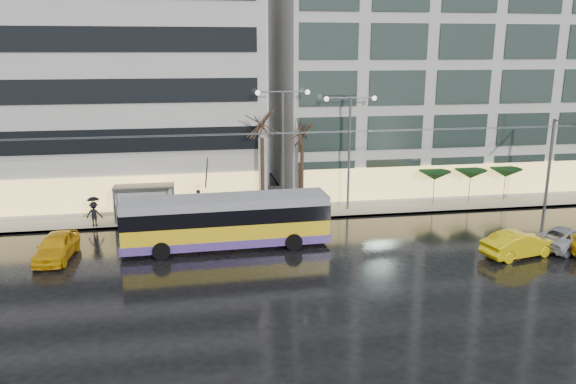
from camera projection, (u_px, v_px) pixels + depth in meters
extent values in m
plane|color=black|center=(278.00, 269.00, 31.48)|extent=(140.00, 140.00, 0.00)
cube|color=gray|center=(277.00, 202.00, 45.16)|extent=(80.00, 10.00, 0.15)
cube|color=slate|center=(287.00, 219.00, 40.43)|extent=(80.00, 0.10, 0.15)
cube|color=#ABA8A3|center=(42.00, 60.00, 44.29)|extent=(34.00, 14.00, 22.00)
cube|color=#ABA8A3|center=(458.00, 41.00, 49.56)|extent=(32.00, 14.00, 25.00)
cube|color=yellow|center=(227.00, 231.00, 34.71)|extent=(12.61, 3.01, 1.57)
cube|color=#53378A|center=(227.00, 239.00, 34.84)|extent=(12.66, 3.05, 0.52)
cube|color=black|center=(226.00, 213.00, 34.43)|extent=(12.63, 3.03, 0.94)
cube|color=gray|center=(226.00, 201.00, 34.25)|extent=(12.61, 3.01, 0.52)
cube|color=black|center=(325.00, 210.00, 35.67)|extent=(0.14, 2.40, 1.36)
cube|color=black|center=(120.00, 221.00, 33.26)|extent=(0.14, 2.40, 1.36)
cylinder|color=black|center=(285.00, 229.00, 36.86)|extent=(1.06, 0.40, 1.04)
cylinder|color=black|center=(294.00, 242.00, 34.37)|extent=(1.06, 0.40, 1.04)
cylinder|color=black|center=(162.00, 237.00, 35.33)|extent=(1.06, 0.40, 1.04)
cylinder|color=black|center=(161.00, 251.00, 32.85)|extent=(1.06, 0.40, 1.04)
cylinder|color=#595B60|center=(207.00, 174.00, 34.61)|extent=(0.19, 3.89, 2.75)
cylinder|color=#595B60|center=(206.00, 173.00, 35.11)|extent=(0.19, 3.89, 2.75)
cylinder|color=#595B60|center=(549.00, 165.00, 42.28)|extent=(0.24, 0.24, 7.00)
cylinder|color=#595B60|center=(280.00, 134.00, 35.45)|extent=(42.00, 0.04, 0.04)
cylinder|color=#595B60|center=(279.00, 133.00, 35.93)|extent=(42.00, 0.04, 0.04)
cube|color=#595B60|center=(144.00, 186.00, 39.58)|extent=(4.20, 1.60, 0.12)
cube|color=silver|center=(146.00, 201.00, 40.56)|extent=(4.00, 0.05, 2.20)
cube|color=white|center=(115.00, 205.00, 39.56)|extent=(0.10, 1.40, 2.20)
cylinder|color=#595B60|center=(115.00, 207.00, 38.90)|extent=(0.10, 0.10, 2.40)
cylinder|color=#595B60|center=(117.00, 202.00, 40.23)|extent=(0.10, 0.10, 2.40)
cylinder|color=#595B60|center=(173.00, 205.00, 39.54)|extent=(0.10, 0.10, 2.40)
cylinder|color=#595B60|center=(174.00, 200.00, 40.88)|extent=(0.10, 0.10, 2.40)
cylinder|color=#595B60|center=(283.00, 153.00, 40.97)|extent=(0.18, 0.18, 9.00)
cylinder|color=#595B60|center=(270.00, 92.00, 39.73)|extent=(1.80, 0.10, 0.10)
cylinder|color=#595B60|center=(295.00, 92.00, 40.02)|extent=(1.80, 0.10, 0.10)
sphere|color=#FFF2CC|center=(258.00, 93.00, 39.60)|extent=(0.36, 0.36, 0.36)
sphere|color=#FFF2CC|center=(308.00, 92.00, 40.18)|extent=(0.36, 0.36, 0.36)
cylinder|color=#595B60|center=(349.00, 154.00, 41.84)|extent=(0.18, 0.18, 8.50)
cylinder|color=#595B60|center=(339.00, 98.00, 40.66)|extent=(1.80, 0.10, 0.10)
cylinder|color=#595B60|center=(362.00, 98.00, 40.95)|extent=(1.80, 0.10, 0.10)
sphere|color=#FFF2CC|center=(326.00, 99.00, 40.53)|extent=(0.36, 0.36, 0.36)
sphere|color=#FFF2CC|center=(374.00, 98.00, 41.11)|extent=(0.36, 0.36, 0.36)
cylinder|color=black|center=(263.00, 176.00, 41.34)|extent=(0.28, 0.28, 5.60)
cylinder|color=black|center=(302.00, 178.00, 42.10)|extent=(0.28, 0.28, 4.90)
cylinder|color=#595B60|center=(434.00, 190.00, 43.94)|extent=(0.06, 0.06, 2.20)
cone|color=black|center=(435.00, 175.00, 43.64)|extent=(2.50, 2.50, 0.70)
cylinder|color=#595B60|center=(469.00, 189.00, 44.42)|extent=(0.06, 0.06, 2.20)
cone|color=black|center=(471.00, 174.00, 44.12)|extent=(2.50, 2.50, 0.70)
cylinder|color=#595B60|center=(504.00, 187.00, 44.91)|extent=(0.06, 0.06, 2.20)
cone|color=black|center=(506.00, 173.00, 44.61)|extent=(2.50, 2.50, 0.70)
imported|color=#E5A70C|center=(56.00, 247.00, 32.85)|extent=(2.17, 4.67, 1.55)
imported|color=yellow|center=(519.00, 244.00, 33.28)|extent=(4.87, 2.59, 1.52)
imported|color=#A1A1A5|center=(567.00, 238.00, 34.73)|extent=(5.33, 4.09, 1.35)
imported|color=black|center=(198.00, 201.00, 41.70)|extent=(0.64, 0.42, 1.76)
imported|color=#C8427B|center=(198.00, 190.00, 41.48)|extent=(0.96, 0.98, 0.88)
imported|color=black|center=(208.00, 204.00, 40.98)|extent=(1.03, 0.94, 1.71)
imported|color=black|center=(94.00, 214.00, 38.48)|extent=(1.21, 0.82, 1.73)
imported|color=black|center=(93.00, 202.00, 38.26)|extent=(0.95, 0.95, 0.72)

